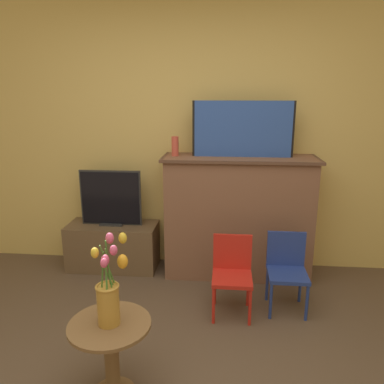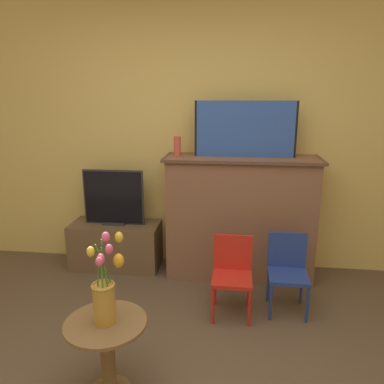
{
  "view_description": "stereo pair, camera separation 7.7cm",
  "coord_description": "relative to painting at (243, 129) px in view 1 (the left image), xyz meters",
  "views": [
    {
      "loc": [
        0.31,
        -1.5,
        1.7
      ],
      "look_at": [
        0.07,
        1.18,
        0.99
      ],
      "focal_mm": 35.0,
      "sensor_mm": 36.0,
      "label": 1
    },
    {
      "loc": [
        0.39,
        -1.49,
        1.7
      ],
      "look_at": [
        0.07,
        1.18,
        0.99
      ],
      "focal_mm": 35.0,
      "sensor_mm": 36.0,
      "label": 2
    }
  ],
  "objects": [
    {
      "name": "mantel_candle",
      "position": [
        -0.61,
        -0.01,
        -0.16
      ],
      "size": [
        0.06,
        0.06,
        0.18
      ],
      "color": "#CC4C3D",
      "rests_on": "fireplace_mantel"
    },
    {
      "name": "chair_red",
      "position": [
        -0.08,
        -0.68,
        -1.04
      ],
      "size": [
        0.31,
        0.31,
        0.62
      ],
      "color": "red",
      "rests_on": "ground"
    },
    {
      "name": "chair_blue",
      "position": [
        0.36,
        -0.58,
        -1.04
      ],
      "size": [
        0.31,
        0.31,
        0.62
      ],
      "color": "navy",
      "rests_on": "ground"
    },
    {
      "name": "fireplace_mantel",
      "position": [
        -0.02,
        -0.01,
        -0.81
      ],
      "size": [
        1.4,
        0.48,
        1.15
      ],
      "color": "brown",
      "rests_on": "ground"
    },
    {
      "name": "tv_stand",
      "position": [
        -1.24,
        -0.0,
        -1.17
      ],
      "size": [
        0.87,
        0.39,
        0.45
      ],
      "color": "brown",
      "rests_on": "ground"
    },
    {
      "name": "wall_back",
      "position": [
        -0.46,
        0.24,
        -0.04
      ],
      "size": [
        8.0,
        0.06,
        2.7
      ],
      "color": "#E0BC66",
      "rests_on": "ground"
    },
    {
      "name": "painting",
      "position": [
        0.0,
        0.0,
        0.0
      ],
      "size": [
        0.9,
        0.03,
        0.49
      ],
      "color": "black",
      "rests_on": "fireplace_mantel"
    },
    {
      "name": "side_table",
      "position": [
        -0.76,
        -1.63,
        -1.08
      ],
      "size": [
        0.46,
        0.46,
        0.48
      ],
      "color": "brown",
      "rests_on": "ground"
    },
    {
      "name": "tv_monitor",
      "position": [
        -1.24,
        0.01,
        -0.68
      ],
      "size": [
        0.59,
        0.12,
        0.54
      ],
      "color": "#2D2D2D",
      "rests_on": "tv_stand"
    },
    {
      "name": "vase_tulips",
      "position": [
        -0.75,
        -1.62,
        -0.73
      ],
      "size": [
        0.17,
        0.22,
        0.52
      ],
      "color": "#B78433",
      "rests_on": "side_table"
    }
  ]
}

